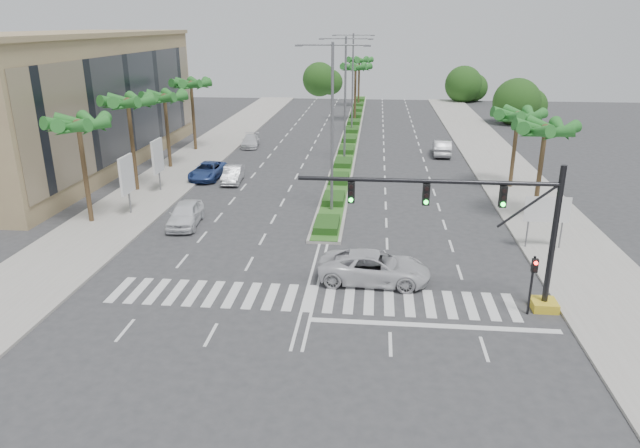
# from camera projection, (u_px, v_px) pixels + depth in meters

# --- Properties ---
(ground) EXTENTS (160.00, 160.00, 0.00)m
(ground) POSITION_uv_depth(u_px,v_px,m) (310.00, 298.00, 28.92)
(ground) COLOR #333335
(ground) RESTS_ON ground
(footpath_right) EXTENTS (6.00, 120.00, 0.15)m
(footpath_right) POSITION_uv_depth(u_px,v_px,m) (524.00, 194.00, 46.24)
(footpath_right) COLOR gray
(footpath_right) RESTS_ON ground
(footpath_left) EXTENTS (6.00, 120.00, 0.15)m
(footpath_left) POSITION_uv_depth(u_px,v_px,m) (161.00, 184.00, 49.06)
(footpath_left) COLOR gray
(footpath_left) RESTS_ON ground
(median) EXTENTS (2.20, 75.00, 0.20)m
(median) POSITION_uv_depth(u_px,v_px,m) (351.00, 134.00, 71.09)
(median) COLOR gray
(median) RESTS_ON ground
(median_grass) EXTENTS (1.80, 75.00, 0.04)m
(median_grass) POSITION_uv_depth(u_px,v_px,m) (351.00, 133.00, 71.05)
(median_grass) COLOR #2C6121
(median_grass) RESTS_ON median
(building) EXTENTS (12.00, 36.00, 12.00)m
(building) POSITION_uv_depth(u_px,v_px,m) (68.00, 104.00, 53.71)
(building) COLOR tan
(building) RESTS_ON ground
(signal_gantry) EXTENTS (12.60, 1.20, 7.20)m
(signal_gantry) POSITION_uv_depth(u_px,v_px,m) (504.00, 241.00, 26.90)
(signal_gantry) COLOR gold
(signal_gantry) RESTS_ON ground
(pedestrian_signal) EXTENTS (0.28, 0.36, 3.00)m
(pedestrian_signal) POSITION_uv_depth(u_px,v_px,m) (533.00, 276.00, 26.62)
(pedestrian_signal) COLOR black
(pedestrian_signal) RESTS_ON ground
(direction_sign) EXTENTS (2.70, 0.11, 3.40)m
(direction_sign) POSITION_uv_depth(u_px,v_px,m) (547.00, 212.00, 34.34)
(direction_sign) COLOR slate
(direction_sign) RESTS_ON ground
(billboard_near) EXTENTS (0.18, 2.10, 4.35)m
(billboard_near) POSITION_uv_depth(u_px,v_px,m) (127.00, 175.00, 40.53)
(billboard_near) COLOR slate
(billboard_near) RESTS_ON ground
(billboard_far) EXTENTS (0.18, 2.10, 4.35)m
(billboard_far) POSITION_uv_depth(u_px,v_px,m) (158.00, 157.00, 46.15)
(billboard_far) COLOR slate
(billboard_far) RESTS_ON ground
(palm_left_near) EXTENTS (4.57, 4.68, 7.55)m
(palm_left_near) POSITION_uv_depth(u_px,v_px,m) (79.00, 127.00, 37.59)
(palm_left_near) COLOR brown
(palm_left_near) RESTS_ON ground
(palm_left_mid) EXTENTS (4.57, 4.68, 7.95)m
(palm_left_mid) POSITION_uv_depth(u_px,v_px,m) (128.00, 105.00, 44.97)
(palm_left_mid) COLOR brown
(palm_left_mid) RESTS_ON ground
(palm_left_far) EXTENTS (4.57, 4.68, 7.35)m
(palm_left_far) POSITION_uv_depth(u_px,v_px,m) (165.00, 99.00, 52.66)
(palm_left_far) COLOR brown
(palm_left_far) RESTS_ON ground
(palm_left_end) EXTENTS (4.57, 4.68, 7.75)m
(palm_left_end) POSITION_uv_depth(u_px,v_px,m) (191.00, 86.00, 60.04)
(palm_left_end) COLOR brown
(palm_left_end) RESTS_ON ground
(palm_right_near) EXTENTS (4.57, 4.68, 7.05)m
(palm_right_near) POSITION_uv_depth(u_px,v_px,m) (545.00, 132.00, 38.63)
(palm_right_near) COLOR brown
(palm_right_near) RESTS_ON ground
(palm_right_far) EXTENTS (4.57, 4.68, 6.75)m
(palm_right_far) POSITION_uv_depth(u_px,v_px,m) (518.00, 118.00, 46.23)
(palm_right_far) COLOR brown
(palm_right_far) RESTS_ON ground
(palm_median_a) EXTENTS (4.57, 4.68, 8.05)m
(palm_median_a) POSITION_uv_depth(u_px,v_px,m) (356.00, 69.00, 78.11)
(palm_median_a) COLOR brown
(palm_median_a) RESTS_ON ground
(palm_median_b) EXTENTS (4.57, 4.68, 8.05)m
(palm_median_b) POSITION_uv_depth(u_px,v_px,m) (359.00, 62.00, 92.18)
(palm_median_b) COLOR brown
(palm_median_b) RESTS_ON ground
(streetlight_near) EXTENTS (5.10, 0.25, 12.00)m
(streetlight_near) POSITION_uv_depth(u_px,v_px,m) (332.00, 120.00, 39.77)
(streetlight_near) COLOR slate
(streetlight_near) RESTS_ON ground
(streetlight_mid) EXTENTS (5.10, 0.25, 12.00)m
(streetlight_mid) POSITION_uv_depth(u_px,v_px,m) (345.00, 93.00, 54.78)
(streetlight_mid) COLOR slate
(streetlight_mid) RESTS_ON ground
(streetlight_far) EXTENTS (5.10, 0.25, 12.00)m
(streetlight_far) POSITION_uv_depth(u_px,v_px,m) (353.00, 78.00, 69.79)
(streetlight_far) COLOR slate
(streetlight_far) RESTS_ON ground
(car_parked_a) EXTENTS (2.33, 4.91, 1.62)m
(car_parked_a) POSITION_uv_depth(u_px,v_px,m) (185.00, 214.00, 39.06)
(car_parked_a) COLOR white
(car_parked_a) RESTS_ON ground
(car_parked_b) EXTENTS (1.84, 4.40, 1.42)m
(car_parked_b) POSITION_uv_depth(u_px,v_px,m) (233.00, 174.00, 49.73)
(car_parked_b) COLOR #BCBDC2
(car_parked_b) RESTS_ON ground
(car_parked_c) EXTENTS (2.56, 5.24, 1.43)m
(car_parked_c) POSITION_uv_depth(u_px,v_px,m) (208.00, 171.00, 50.87)
(car_parked_c) COLOR #2C4588
(car_parked_c) RESTS_ON ground
(car_parked_d) EXTENTS (2.29, 4.64, 1.30)m
(car_parked_d) POSITION_uv_depth(u_px,v_px,m) (250.00, 141.00, 63.97)
(car_parked_d) COLOR silver
(car_parked_d) RESTS_ON ground
(car_crossing) EXTENTS (6.11, 3.06, 1.66)m
(car_crossing) POSITION_uv_depth(u_px,v_px,m) (374.00, 267.00, 30.53)
(car_crossing) COLOR silver
(car_crossing) RESTS_ON ground
(car_right) EXTENTS (1.96, 5.06, 1.64)m
(car_right) POSITION_uv_depth(u_px,v_px,m) (442.00, 148.00, 59.79)
(car_right) COLOR #A6A7AB
(car_right) RESTS_ON ground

